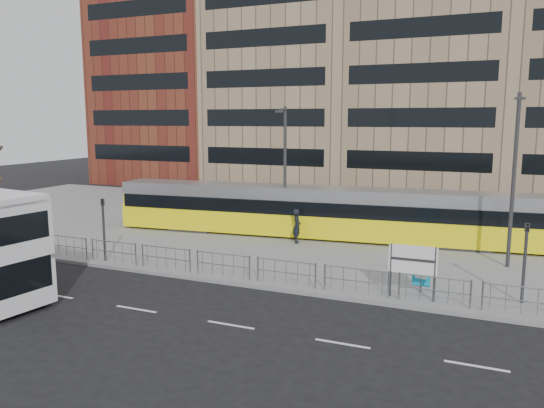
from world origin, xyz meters
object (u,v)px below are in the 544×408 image
at_px(station_sign, 413,262).
at_px(lamp_post_east, 514,174).
at_px(pedestrian, 297,226).
at_px(traffic_light_east, 525,252).
at_px(traffic_light_west, 103,221).
at_px(lamp_post_west, 285,167).
at_px(tram, 320,212).
at_px(ad_panel, 421,273).

height_order(station_sign, lamp_post_east, lamp_post_east).
relative_size(pedestrian, traffic_light_east, 0.62).
bearing_deg(lamp_post_east, traffic_light_west, -160.62).
bearing_deg(traffic_light_west, lamp_post_east, -2.95).
relative_size(traffic_light_east, lamp_post_east, 0.38).
height_order(pedestrian, traffic_light_west, traffic_light_west).
xyz_separation_m(station_sign, lamp_post_east, (3.53, 6.34, 2.96)).
xyz_separation_m(station_sign, traffic_light_east, (3.95, 1.18, 0.50)).
bearing_deg(lamp_post_west, pedestrian, -42.18).
bearing_deg(traffic_light_west, traffic_light_east, -18.39).
relative_size(traffic_light_west, lamp_post_east, 0.38).
xyz_separation_m(tram, ad_panel, (6.90, -8.11, -0.70)).
bearing_deg(ad_panel, lamp_post_west, 146.43).
height_order(tram, pedestrian, tram).
bearing_deg(lamp_post_west, station_sign, -43.73).
distance_m(station_sign, lamp_post_west, 12.17).
distance_m(tram, pedestrian, 2.10).
height_order(traffic_light_west, lamp_post_west, lamp_post_west).
distance_m(station_sign, traffic_light_west, 14.85).
distance_m(tram, lamp_post_east, 10.95).
xyz_separation_m(tram, traffic_light_west, (-8.17, -9.15, 0.48)).
distance_m(station_sign, traffic_light_east, 4.15).
bearing_deg(traffic_light_west, lamp_post_west, 30.68).
relative_size(traffic_light_west, lamp_post_west, 0.41).
distance_m(tram, ad_panel, 10.67).
relative_size(station_sign, traffic_light_east, 0.69).
xyz_separation_m(pedestrian, traffic_light_east, (11.34, -5.95, 1.01)).
relative_size(tram, lamp_post_west, 3.31).
bearing_deg(traffic_light_west, pedestrian, 21.86).
xyz_separation_m(ad_panel, lamp_post_west, (-8.80, 7.28, 3.40)).
xyz_separation_m(traffic_light_west, lamp_post_east, (18.37, 6.46, 2.46)).
height_order(tram, lamp_post_west, lamp_post_west).
bearing_deg(traffic_light_east, lamp_post_east, 84.98).
bearing_deg(tram, lamp_post_east, -20.36).
xyz_separation_m(ad_panel, traffic_light_west, (-15.07, -1.04, 1.18)).
relative_size(tram, pedestrian, 13.11).
bearing_deg(traffic_light_east, tram, 133.80).
bearing_deg(ad_panel, station_sign, -97.77).
height_order(lamp_post_west, lamp_post_east, lamp_post_east).
bearing_deg(lamp_post_west, ad_panel, -39.58).
height_order(traffic_light_east, lamp_post_east, lamp_post_east).
relative_size(station_sign, traffic_light_west, 0.69).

